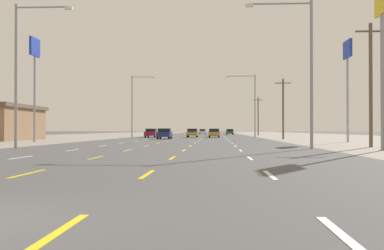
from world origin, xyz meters
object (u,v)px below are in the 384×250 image
at_px(streetlight_left_row_1, 134,102).
at_px(sedan_inner_right_mid, 214,133).
at_px(streetlight_right_row_0, 304,62).
at_px(sedan_center_turn_farthest, 203,132).
at_px(streetlight_right_row_1, 252,101).
at_px(pole_sign_left_row_1, 35,62).
at_px(streetlight_left_row_0, 22,65).
at_px(pole_sign_right_row_0, 382,28).
at_px(sedan_far_left_near, 151,133).
at_px(sedan_inner_right_far, 213,132).
at_px(pole_sign_right_row_1, 348,63).
at_px(sedan_center_turn_midfar, 192,133).
at_px(sedan_far_right_farther, 230,132).
at_px(sedan_inner_left_nearest, 165,134).

bearing_deg(streetlight_left_row_1, sedan_inner_right_mid, 1.21).
bearing_deg(sedan_inner_right_mid, streetlight_right_row_0, -81.94).
bearing_deg(sedan_center_turn_farthest, streetlight_right_row_1, -79.62).
height_order(sedan_center_turn_farthest, pole_sign_left_row_1, pole_sign_left_row_1).
bearing_deg(streetlight_left_row_0, pole_sign_right_row_0, -5.00).
height_order(sedan_far_left_near, sedan_inner_right_mid, same).
bearing_deg(pole_sign_left_row_1, pole_sign_right_row_0, -30.57).
distance_m(sedan_far_left_near, pole_sign_right_row_0, 50.30).
bearing_deg(streetlight_right_row_1, sedan_inner_right_mid, 177.41).
bearing_deg(sedan_far_left_near, sedan_inner_right_mid, 4.39).
bearing_deg(sedan_inner_right_mid, streetlight_left_row_1, -178.79).
bearing_deg(sedan_inner_right_far, streetlight_right_row_1, -72.06).
height_order(pole_sign_right_row_1, streetlight_left_row_0, pole_sign_right_row_1).
relative_size(pole_sign_left_row_1, streetlight_left_row_0, 1.07).
bearing_deg(streetlight_left_row_0, sedan_inner_right_far, 78.41).
xyz_separation_m(sedan_center_turn_midfar, streetlight_right_row_0, (9.93, -46.41, 5.09)).
distance_m(sedan_far_right_farther, streetlight_right_row_1, 38.48).
xyz_separation_m(sedan_inner_left_nearest, sedan_inner_right_far, (6.65, 31.31, 0.00)).
bearing_deg(sedan_inner_left_nearest, streetlight_left_row_1, 118.83).
relative_size(sedan_center_turn_midfar, streetlight_right_row_0, 0.45).
height_order(sedan_center_turn_midfar, sedan_center_turn_farthest, same).
relative_size(sedan_far_left_near, sedan_center_turn_farthest, 1.00).
relative_size(sedan_inner_right_far, sedan_center_turn_farthest, 1.00).
relative_size(sedan_inner_left_nearest, sedan_inner_right_mid, 1.00).
relative_size(sedan_far_right_farther, streetlight_right_row_0, 0.45).
height_order(sedan_inner_right_mid, streetlight_left_row_0, streetlight_left_row_0).
relative_size(sedan_center_turn_farthest, pole_sign_left_row_1, 0.42).
xyz_separation_m(pole_sign_right_row_1, streetlight_left_row_0, (-27.01, -16.48, -2.34)).
distance_m(sedan_far_left_near, pole_sign_left_row_1, 30.20).
distance_m(pole_sign_left_row_1, streetlight_left_row_0, 16.12).
relative_size(sedan_far_right_farther, streetlight_right_row_1, 0.44).
bearing_deg(sedan_far_right_farther, sedan_inner_left_nearest, -102.05).
bearing_deg(streetlight_right_row_1, pole_sign_left_row_1, -130.69).
height_order(sedan_inner_left_nearest, streetlight_right_row_1, streetlight_right_row_1).
xyz_separation_m(sedan_far_right_farther, streetlight_left_row_0, (-16.95, -81.71, 5.04)).
relative_size(sedan_inner_left_nearest, streetlight_left_row_0, 0.45).
relative_size(pole_sign_right_row_1, streetlight_left_row_1, 1.02).
relative_size(sedan_inner_left_nearest, pole_sign_right_row_1, 0.43).
bearing_deg(sedan_far_left_near, pole_sign_left_row_1, -106.15).
xyz_separation_m(sedan_far_right_farther, pole_sign_right_row_0, (6.86, -83.79, 6.88)).
distance_m(sedan_center_turn_midfar, sedan_far_right_farther, 36.08).
bearing_deg(sedan_inner_left_nearest, sedan_far_right_farther, 77.95).
distance_m(sedan_inner_right_mid, streetlight_right_row_0, 44.68).
xyz_separation_m(sedan_far_left_near, streetlight_left_row_1, (-2.96, 0.51, 5.14)).
xyz_separation_m(sedan_far_left_near, pole_sign_right_row_0, (20.88, -45.24, 6.88)).
height_order(streetlight_left_row_0, streetlight_right_row_0, streetlight_right_row_0).
height_order(sedan_inner_right_mid, sedan_center_turn_farthest, same).
bearing_deg(sedan_inner_right_mid, sedan_center_turn_farthest, 93.75).
height_order(streetlight_right_row_0, streetlight_right_row_1, streetlight_right_row_1).
bearing_deg(sedan_inner_left_nearest, sedan_center_turn_farthest, 86.91).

